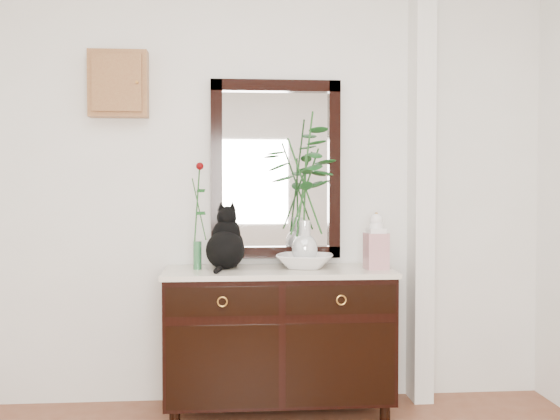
{
  "coord_description": "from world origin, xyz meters",
  "views": [
    {
      "loc": [
        -0.17,
        -1.89,
        1.32
      ],
      "look_at": [
        0.1,
        1.63,
        1.2
      ],
      "focal_mm": 40.0,
      "sensor_mm": 36.0,
      "label": 1
    }
  ],
  "objects": [
    {
      "name": "wall_back",
      "position": [
        0.0,
        1.98,
        1.35
      ],
      "size": [
        3.6,
        0.04,
        2.7
      ],
      "primitive_type": "cube",
      "color": "white",
      "rests_on": "ground"
    },
    {
      "name": "pilaster",
      "position": [
        1.0,
        1.9,
        1.35
      ],
      "size": [
        0.12,
        0.2,
        2.7
      ],
      "primitive_type": "cube",
      "color": "white",
      "rests_on": "ground"
    },
    {
      "name": "sideboard",
      "position": [
        0.1,
        1.73,
        0.47
      ],
      "size": [
        1.33,
        0.52,
        0.82
      ],
      "color": "black",
      "rests_on": "ground"
    },
    {
      "name": "wall_mirror",
      "position": [
        0.1,
        1.97,
        1.44
      ],
      "size": [
        0.8,
        0.06,
        1.1
      ],
      "color": "black",
      "rests_on": "wall_back"
    },
    {
      "name": "key_cabinet",
      "position": [
        -0.85,
        1.94,
        1.95
      ],
      "size": [
        0.35,
        0.1,
        0.4
      ],
      "primitive_type": "cube",
      "color": "brown",
      "rests_on": "wall_back"
    },
    {
      "name": "cat",
      "position": [
        -0.21,
        1.78,
        1.03
      ],
      "size": [
        0.3,
        0.35,
        0.37
      ],
      "primitive_type": null,
      "rotation": [
        0.0,
        0.0,
        -0.13
      ],
      "color": "black",
      "rests_on": "sideboard"
    },
    {
      "name": "lotus_bowl",
      "position": [
        0.26,
        1.77,
        0.89
      ],
      "size": [
        0.41,
        0.41,
        0.08
      ],
      "primitive_type": "imported",
      "rotation": [
        0.0,
        0.0,
        -0.25
      ],
      "color": "white",
      "rests_on": "sideboard"
    },
    {
      "name": "vase_branches",
      "position": [
        0.26,
        1.77,
        1.33
      ],
      "size": [
        0.58,
        0.58,
        0.92
      ],
      "primitive_type": null,
      "rotation": [
        0.0,
        0.0,
        0.41
      ],
      "color": "silver",
      "rests_on": "lotus_bowl"
    },
    {
      "name": "bud_vase_rose",
      "position": [
        -0.37,
        1.76,
        1.17
      ],
      "size": [
        0.08,
        0.08,
        0.63
      ],
      "primitive_type": null,
      "rotation": [
        0.0,
        0.0,
        0.03
      ],
      "color": "#2F6A3E",
      "rests_on": "sideboard"
    },
    {
      "name": "ginger_jar",
      "position": [
        0.67,
        1.69,
        1.02
      ],
      "size": [
        0.13,
        0.13,
        0.34
      ],
      "primitive_type": null,
      "rotation": [
        0.0,
        0.0,
        0.08
      ],
      "color": "white",
      "rests_on": "sideboard"
    }
  ]
}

